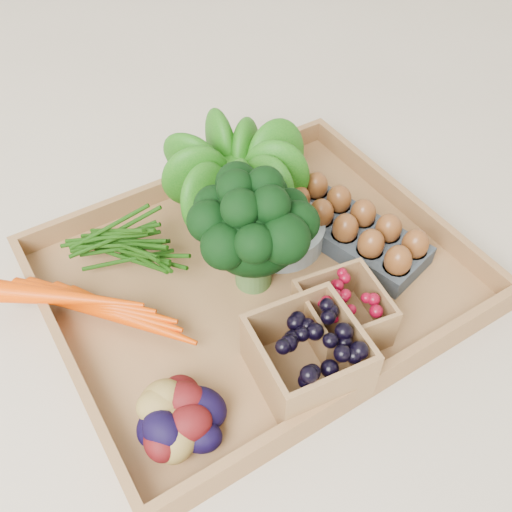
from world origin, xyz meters
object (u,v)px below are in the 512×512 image
tray (256,281)px  broccoli (253,249)px  egg_carton (340,227)px  cherry_bowl (279,232)px

tray → broccoli: bearing=-154.8°
egg_carton → cherry_bowl: bearing=141.3°
tray → egg_carton: 0.15m
broccoli → cherry_bowl: bearing=32.2°
broccoli → cherry_bowl: broccoli is taller
broccoli → cherry_bowl: (0.07, 0.05, -0.05)m
cherry_bowl → egg_carton: size_ratio=0.50×
broccoli → egg_carton: size_ratio=0.63×
cherry_bowl → broccoli: bearing=-147.8°
cherry_bowl → egg_carton: (0.08, -0.04, -0.00)m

